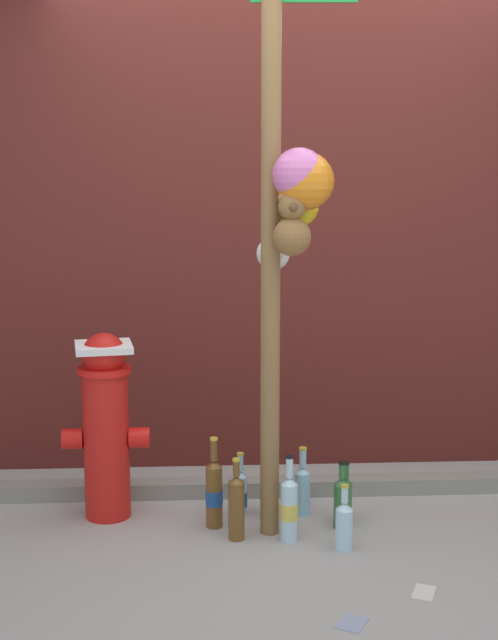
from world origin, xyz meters
TOP-DOWN VIEW (x-y plane):
  - ground_plane at (0.00, 0.00)m, footprint 14.00×14.00m
  - building_wall at (0.00, 1.34)m, footprint 10.00×0.20m
  - curb_strip at (0.00, 0.80)m, footprint 8.00×0.12m
  - memorial_post at (-0.13, 0.32)m, footprint 0.57×0.39m
  - fire_hydrant at (-0.94, 0.56)m, footprint 0.41×0.29m
  - bottle_0 at (-0.11, 0.24)m, footprint 0.08×0.08m
  - bottle_1 at (0.12, 0.14)m, footprint 0.08×0.08m
  - bottle_2 at (-0.34, 0.27)m, footprint 0.07×0.07m
  - bottle_3 at (-0.17, 0.51)m, footprint 0.06×0.06m
  - bottle_4 at (-0.02, 0.53)m, footprint 0.07×0.07m
  - bottle_5 at (-0.44, 0.41)m, footprint 0.08×0.08m
  - bottle_6 at (0.14, 0.37)m, footprint 0.07×0.07m
  - bottle_7 at (-0.31, 0.55)m, footprint 0.07×0.07m
  - bottle_8 at (0.18, 0.45)m, footprint 0.06×0.06m
  - litter_0 at (0.05, -0.49)m, footprint 0.14×0.15m
  - litter_1 at (-0.60, 0.82)m, footprint 0.12×0.12m
  - litter_3 at (0.37, -0.27)m, footprint 0.12×0.15m

SIDE VIEW (x-z plane):
  - ground_plane at x=0.00m, z-range 0.00..0.00m
  - litter_0 at x=0.05m, z-range 0.00..0.01m
  - litter_1 at x=-0.60m, z-range 0.00..0.01m
  - litter_3 at x=0.37m, z-range 0.00..0.01m
  - curb_strip at x=0.00m, z-range 0.00..0.08m
  - bottle_7 at x=-0.31m, z-range -0.04..0.26m
  - bottle_8 at x=0.18m, z-range -0.03..0.26m
  - bottle_1 at x=0.12m, z-range -0.03..0.26m
  - bottle_6 at x=0.14m, z-range -0.03..0.29m
  - bottle_3 at x=-0.17m, z-range -0.03..0.29m
  - bottle_4 at x=-0.02m, z-range -0.04..0.30m
  - bottle_0 at x=-0.11m, z-range -0.04..0.35m
  - bottle_2 at x=-0.34m, z-range -0.03..0.34m
  - bottle_5 at x=-0.44m, z-range -0.05..0.38m
  - fire_hydrant at x=-0.94m, z-range 0.02..0.91m
  - building_wall at x=0.00m, z-range 0.00..3.27m
  - memorial_post at x=-0.13m, z-range 0.24..3.12m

